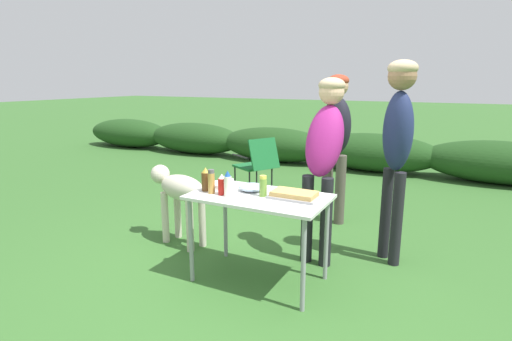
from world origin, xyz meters
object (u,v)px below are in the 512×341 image
(folding_table, at_px, (259,205))
(camp_chair_green_behind_table, at_px, (257,162))
(food_tray, at_px, (294,195))
(standing_person_in_gray_fleece, at_px, (336,132))
(relish_jar, at_px, (263,186))
(ketchup_bottle, at_px, (222,185))
(paper_cup_stack, at_px, (229,185))
(mayo_bottle, at_px, (228,184))
(standing_person_in_dark_puffer, at_px, (324,147))
(plate_stack, at_px, (223,185))
(spice_jar, at_px, (211,182))
(standing_person_in_navy_coat, at_px, (398,134))
(beer_bottle, at_px, (206,180))
(mixing_bowl, at_px, (252,187))
(dog, at_px, (179,191))

(folding_table, height_order, camp_chair_green_behind_table, camp_chair_green_behind_table)
(food_tray, height_order, standing_person_in_gray_fleece, standing_person_in_gray_fleece)
(standing_person_in_gray_fleece, bearing_deg, relish_jar, -65.41)
(ketchup_bottle, relative_size, standing_person_in_gray_fleece, 0.10)
(paper_cup_stack, relative_size, mayo_bottle, 0.53)
(mayo_bottle, height_order, standing_person_in_dark_puffer, standing_person_in_dark_puffer)
(plate_stack, xyz_separation_m, standing_person_in_dark_puffer, (0.72, 0.55, 0.31))
(ketchup_bottle, distance_m, spice_jar, 0.10)
(plate_stack, height_order, relish_jar, relish_jar)
(food_tray, xyz_separation_m, spice_jar, (-0.66, -0.18, 0.07))
(folding_table, height_order, spice_jar, spice_jar)
(standing_person_in_gray_fleece, bearing_deg, ketchup_bottle, -75.14)
(folding_table, height_order, standing_person_in_navy_coat, standing_person_in_navy_coat)
(paper_cup_stack, xyz_separation_m, beer_bottle, (-0.19, -0.06, 0.04))
(paper_cup_stack, distance_m, camp_chair_green_behind_table, 2.59)
(mayo_bottle, bearing_deg, mixing_bowl, 67.08)
(plate_stack, xyz_separation_m, mayo_bottle, (0.19, -0.23, 0.08))
(plate_stack, distance_m, standing_person_in_navy_coat, 1.59)
(dog, bearing_deg, paper_cup_stack, -102.13)
(standing_person_in_gray_fleece, bearing_deg, folding_table, -66.77)
(spice_jar, distance_m, standing_person_in_dark_puffer, 1.06)
(beer_bottle, bearing_deg, relish_jar, 7.73)
(relish_jar, xyz_separation_m, beer_bottle, (-0.50, -0.07, 0.01))
(ketchup_bottle, bearing_deg, standing_person_in_dark_puffer, 51.62)
(paper_cup_stack, distance_m, standing_person_in_dark_puffer, 0.93)
(plate_stack, relative_size, standing_person_in_navy_coat, 0.12)
(ketchup_bottle, bearing_deg, camp_chair_green_behind_table, 110.81)
(plate_stack, height_order, mixing_bowl, mixing_bowl)
(standing_person_in_dark_puffer, bearing_deg, camp_chair_green_behind_table, 136.16)
(spice_jar, xyz_separation_m, standing_person_in_gray_fleece, (0.51, 1.81, 0.23))
(paper_cup_stack, relative_size, beer_bottle, 0.55)
(ketchup_bottle, bearing_deg, relish_jar, 18.02)
(standing_person_in_gray_fleece, relative_size, camp_chair_green_behind_table, 2.05)
(folding_table, xyz_separation_m, food_tray, (0.28, 0.06, 0.10))
(spice_jar, bearing_deg, standing_person_in_navy_coat, 38.14)
(plate_stack, relative_size, camp_chair_green_behind_table, 0.27)
(food_tray, distance_m, mixing_bowl, 0.40)
(folding_table, bearing_deg, mayo_bottle, -148.45)
(paper_cup_stack, xyz_separation_m, ketchup_bottle, (-0.01, -0.09, 0.03))
(food_tray, relative_size, standing_person_in_gray_fleece, 0.23)
(paper_cup_stack, xyz_separation_m, standing_person_in_navy_coat, (1.18, 0.91, 0.39))
(plate_stack, xyz_separation_m, relish_jar, (0.44, -0.10, 0.07))
(beer_bottle, xyz_separation_m, standing_person_in_navy_coat, (1.37, 0.96, 0.35))
(relish_jar, distance_m, dog, 1.20)
(ketchup_bottle, height_order, standing_person_in_dark_puffer, standing_person_in_dark_puffer)
(mixing_bowl, height_order, paper_cup_stack, paper_cup_stack)
(beer_bottle, bearing_deg, mayo_bottle, -12.42)
(plate_stack, relative_size, beer_bottle, 1.12)
(relish_jar, height_order, spice_jar, spice_jar)
(standing_person_in_dark_puffer, bearing_deg, standing_person_in_navy_coat, 26.38)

